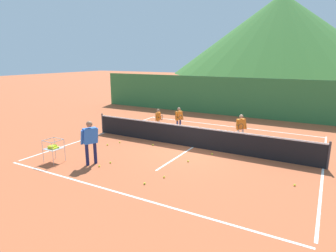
{
  "coord_description": "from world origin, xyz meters",
  "views": [
    {
      "loc": [
        5.12,
        -11.36,
        3.95
      ],
      "look_at": [
        -0.65,
        -1.14,
        1.15
      ],
      "focal_mm": 30.58,
      "sensor_mm": 36.0,
      "label": 1
    }
  ],
  "objects": [
    {
      "name": "line_baseline_far",
      "position": [
        0.0,
        4.79,
        0.0
      ],
      "size": [
        10.48,
        0.08,
        0.01
      ],
      "primitive_type": "cube",
      "color": "white",
      "rests_on": "ground"
    },
    {
      "name": "line_sideline_east",
      "position": [
        5.24,
        0.0,
        0.0
      ],
      "size": [
        0.08,
        9.99,
        0.01
      ],
      "primitive_type": "cube",
      "color": "white",
      "rests_on": "ground"
    },
    {
      "name": "tennis_ball_4",
      "position": [
        -1.92,
        -3.42,
        0.03
      ],
      "size": [
        0.07,
        0.07,
        0.07
      ],
      "primitive_type": "sphere",
      "color": "yellow",
      "rests_on": "ground"
    },
    {
      "name": "ball_cart",
      "position": [
        -3.92,
        -4.37,
        0.6
      ],
      "size": [
        0.58,
        0.58,
        0.9
      ],
      "color": "#B7B7BC",
      "rests_on": "ground"
    },
    {
      "name": "line_sideline_west",
      "position": [
        -5.24,
        0.0,
        0.0
      ],
      "size": [
        0.08,
        9.99,
        0.01
      ],
      "primitive_type": "cube",
      "color": "white",
      "rests_on": "ground"
    },
    {
      "name": "ground_plane",
      "position": [
        0.0,
        0.0,
        0.0
      ],
      "size": [
        120.0,
        120.0,
        0.0
      ],
      "primitive_type": "plane",
      "color": "#B25633"
    },
    {
      "name": "windscreen_fence",
      "position": [
        0.0,
        7.98,
        1.34
      ],
      "size": [
        23.06,
        0.08,
        2.69
      ],
      "primitive_type": "cube",
      "color": "#33753D",
      "rests_on": "ground"
    },
    {
      "name": "tennis_net",
      "position": [
        0.0,
        0.0,
        0.5
      ],
      "size": [
        10.81,
        0.08,
        1.05
      ],
      "color": "#333338",
      "rests_on": "ground"
    },
    {
      "name": "tennis_ball_9",
      "position": [
        4.5,
        -2.1,
        0.03
      ],
      "size": [
        0.07,
        0.07,
        0.07
      ],
      "primitive_type": "sphere",
      "color": "yellow",
      "rests_on": "ground"
    },
    {
      "name": "tennis_ball_6",
      "position": [
        1.13,
        -0.54,
        0.03
      ],
      "size": [
        0.07,
        0.07,
        0.07
      ],
      "primitive_type": "sphere",
      "color": "yellow",
      "rests_on": "ground"
    },
    {
      "name": "hill_0",
      "position": [
        -7.51,
        68.7,
        9.82
      ],
      "size": [
        53.43,
        53.43,
        19.64
      ],
      "primitive_type": "cone",
      "color": "#38702D",
      "rests_on": "ground"
    },
    {
      "name": "tennis_ball_3",
      "position": [
        -3.33,
        -1.09,
        0.03
      ],
      "size": [
        0.07,
        0.07,
        0.07
      ],
      "primitive_type": "sphere",
      "color": "yellow",
      "rests_on": "ground"
    },
    {
      "name": "tennis_ball_7",
      "position": [
        -3.57,
        -1.7,
        0.03
      ],
      "size": [
        0.07,
        0.07,
        0.07
      ],
      "primitive_type": "sphere",
      "color": "yellow",
      "rests_on": "ground"
    },
    {
      "name": "student_2",
      "position": [
        1.66,
        1.77,
        0.82
      ],
      "size": [
        0.48,
        0.73,
        1.37
      ],
      "color": "silver",
      "rests_on": "ground"
    },
    {
      "name": "tennis_ball_8",
      "position": [
        -1.72,
        -0.68,
        0.03
      ],
      "size": [
        0.07,
        0.07,
        0.07
      ],
      "primitive_type": "sphere",
      "color": "yellow",
      "rests_on": "ground"
    },
    {
      "name": "student_0",
      "position": [
        -2.95,
        1.83,
        0.74
      ],
      "size": [
        0.48,
        0.56,
        1.23
      ],
      "color": "silver",
      "rests_on": "ground"
    },
    {
      "name": "student_1",
      "position": [
        -1.85,
        2.19,
        0.81
      ],
      "size": [
        0.42,
        0.69,
        1.35
      ],
      "color": "navy",
      "rests_on": "ground"
    },
    {
      "name": "instructor",
      "position": [
        -2.48,
        -3.83,
        1.01
      ],
      "size": [
        0.51,
        0.84,
        1.69
      ],
      "color": "#191E4C",
      "rests_on": "ground"
    },
    {
      "name": "line_baseline_near",
      "position": [
        0.0,
        -5.2,
        0.0
      ],
      "size": [
        10.48,
        0.08,
        0.01
      ],
      "primitive_type": "cube",
      "color": "white",
      "rests_on": "ground"
    },
    {
      "name": "tennis_ball_1",
      "position": [
        0.58,
        -3.59,
        0.03
      ],
      "size": [
        0.07,
        0.07,
        0.07
      ],
      "primitive_type": "sphere",
      "color": "yellow",
      "rests_on": "ground"
    },
    {
      "name": "tennis_ball_2",
      "position": [
        0.63,
        -1.82,
        0.03
      ],
      "size": [
        0.07,
        0.07,
        0.07
      ],
      "primitive_type": "sphere",
      "color": "yellow",
      "rests_on": "ground"
    },
    {
      "name": "line_service_center",
      "position": [
        0.0,
        0.0,
        0.0
      ],
      "size": [
        0.08,
        6.37,
        0.01
      ],
      "primitive_type": "cube",
      "color": "white",
      "rests_on": "ground"
    },
    {
      "name": "tennis_ball_5",
      "position": [
        0.29,
        -4.34,
        0.03
      ],
      "size": [
        0.07,
        0.07,
        0.07
      ],
      "primitive_type": "sphere",
      "color": "yellow",
      "rests_on": "ground"
    },
    {
      "name": "tennis_ball_0",
      "position": [
        -2.03,
        -3.91,
        0.03
      ],
      "size": [
        0.07,
        0.07,
        0.07
      ],
      "primitive_type": "sphere",
      "color": "yellow",
      "rests_on": "ground"
    }
  ]
}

